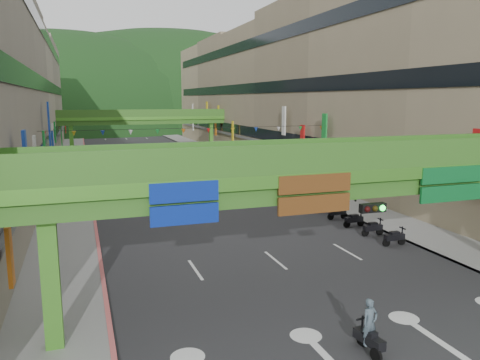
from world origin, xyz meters
TOP-DOWN VIEW (x-y plane):
  - road_slab at (0.00, 50.00)m, footprint 18.00×140.00m
  - sidewalk_left at (-11.00, 50.00)m, footprint 4.00×140.00m
  - sidewalk_right at (11.00, 50.00)m, footprint 4.00×140.00m
  - curb_left at (-9.10, 50.00)m, footprint 0.20×140.00m
  - curb_right at (9.10, 50.00)m, footprint 0.20×140.00m
  - building_row_right at (18.93, 50.00)m, footprint 12.80×95.00m
  - overpass_near at (0.93, 5.38)m, footprint 28.00×12.27m
  - overpass_far at (0.00, 65.00)m, footprint 28.00×2.20m
  - hill_left at (-15.00, 160.00)m, footprint 168.00×140.00m
  - hill_right at (25.00, 180.00)m, footprint 208.00×176.00m
  - bunting_string at (0.00, 30.00)m, footprint 26.00×0.36m
  - scooter_rider_near at (-0.70, 2.19)m, footprint 0.68×1.60m
  - scooter_rider_mid at (1.28, 33.76)m, footprint 0.92×1.60m
  - scooter_rider_left at (-3.76, 23.65)m, footprint 0.99×1.58m
  - scooter_rider_far at (-0.70, 45.07)m, footprint 0.83×1.60m
  - parked_scooter_row at (7.80, 16.50)m, footprint 1.60×9.35m
  - car_silver at (-3.62, 54.11)m, footprint 1.48×4.24m
  - car_yellow at (2.39, 45.29)m, footprint 2.05×4.53m
  - pedestrian_red at (9.80, 30.43)m, footprint 1.07×0.94m
  - pedestrian_dark at (10.69, 34.27)m, footprint 1.05×0.69m
  - pedestrian_blue at (12.20, 40.00)m, footprint 0.87×0.70m

SIDE VIEW (x-z plane):
  - hill_left at x=-15.00m, z-range -56.00..56.00m
  - hill_right at x=25.00m, z-range -64.00..64.00m
  - road_slab at x=0.00m, z-range 0.00..0.02m
  - sidewalk_left at x=-11.00m, z-range 0.00..0.15m
  - sidewalk_right at x=11.00m, z-range 0.00..0.15m
  - curb_left at x=-9.10m, z-range 0.00..0.18m
  - curb_right at x=9.10m, z-range 0.00..0.18m
  - parked_scooter_row at x=7.80m, z-range -0.02..1.06m
  - car_silver at x=-3.62m, z-range 0.00..1.40m
  - car_yellow at x=2.39m, z-range 0.00..1.51m
  - pedestrian_blue at x=12.20m, z-range 0.00..1.62m
  - pedestrian_dark at x=10.69m, z-range 0.00..1.65m
  - pedestrian_red at x=9.80m, z-range 0.00..1.85m
  - scooter_rider_near at x=-0.70m, z-range -0.07..1.93m
  - scooter_rider_left at x=-3.76m, z-range -0.01..1.92m
  - scooter_rider_far at x=-0.70m, z-range 0.01..2.02m
  - scooter_rider_mid at x=1.28m, z-range 0.04..2.18m
  - overpass_near at x=0.93m, z-range 1.66..8.76m
  - overpass_far at x=0.00m, z-range 1.85..8.95m
  - bunting_string at x=0.00m, z-range 5.73..6.19m
  - building_row_right at x=18.93m, z-range -0.04..18.96m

